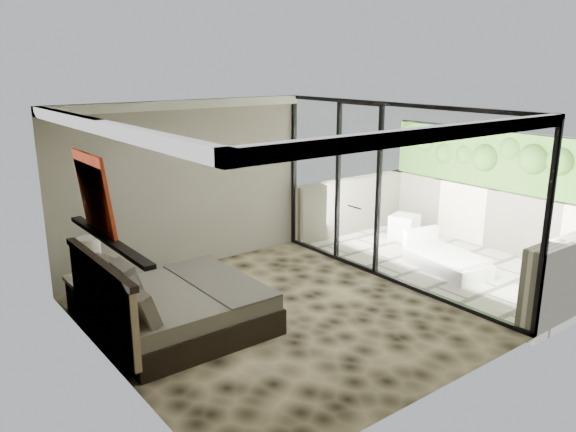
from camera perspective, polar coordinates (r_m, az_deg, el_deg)
floor at (r=7.82m, az=-1.26°, el=-10.16°), size 5.00×5.00×0.00m
ceiling at (r=7.09m, az=-1.39°, el=10.66°), size 4.50×5.00×0.02m
back_wall at (r=9.40m, az=-10.32°, el=2.98°), size 4.50×0.02×2.80m
left_wall at (r=6.34m, az=-17.92°, el=-3.49°), size 0.02×5.00×2.80m
glass_wall at (r=8.81m, az=10.59°, el=2.15°), size 0.08×5.00×2.80m
terrace_slab at (r=10.34m, az=15.81°, el=-4.66°), size 3.00×5.00×0.12m
parapet_far at (r=11.24m, az=20.19°, el=-0.18°), size 0.30×5.00×1.10m
foliage_hedge at (r=11.02m, az=20.71°, el=5.34°), size 0.36×4.60×1.10m
picture_ledge at (r=6.42m, az=-17.80°, el=-2.32°), size 0.12×2.20×0.05m
bed at (r=7.43m, az=-11.51°, el=-9.10°), size 2.04×1.98×1.13m
nightstand at (r=8.30m, az=-19.46°, el=-7.48°), size 0.65×0.65×0.54m
table_lamp at (r=8.07m, az=-19.53°, el=-3.51°), size 0.31×0.31×0.57m
abstract_canvas at (r=6.55m, az=-19.10°, el=2.23°), size 0.13×0.90×0.90m
framed_print at (r=6.56m, az=-18.41°, el=0.96°), size 0.11×0.50×0.60m
ottoman at (r=11.31m, az=11.72°, el=-1.09°), size 0.61×0.61×0.48m
lounger at (r=9.81m, az=15.64°, el=-4.27°), size 0.96×1.55×0.57m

